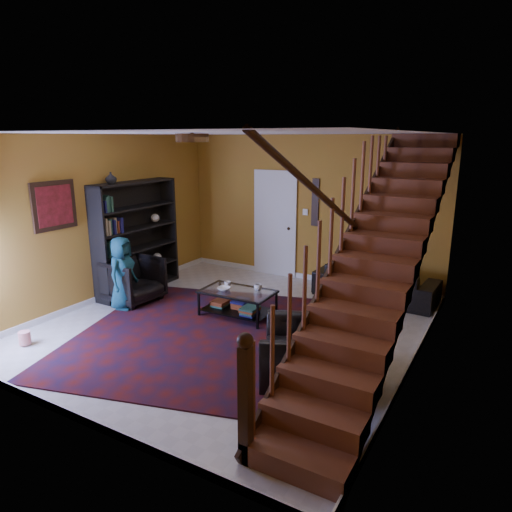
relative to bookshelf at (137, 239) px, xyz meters
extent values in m
plane|color=beige|center=(2.40, -0.60, -0.96)|extent=(5.50, 5.50, 0.00)
plane|color=#A86A25|center=(2.40, 2.15, 0.44)|extent=(5.20, 0.00, 5.20)
plane|color=#A86A25|center=(2.40, -3.35, 0.44)|extent=(5.20, 0.00, 5.20)
plane|color=#A86A25|center=(-0.20, -0.60, 0.44)|extent=(0.00, 5.50, 5.50)
plane|color=#A86A25|center=(5.00, -0.60, 0.44)|extent=(0.00, 5.50, 5.50)
plane|color=white|center=(2.40, -0.60, 1.84)|extent=(5.50, 5.50, 0.00)
cube|color=silver|center=(2.40, 2.14, -0.91)|extent=(5.20, 0.02, 0.10)
cube|color=silver|center=(-0.19, -0.60, -0.91)|extent=(0.02, 5.50, 0.10)
cube|color=#A86A25|center=(4.53, -0.60, 0.36)|extent=(0.95, 4.92, 2.83)
cube|color=black|center=(4.07, -0.60, 0.44)|extent=(0.04, 5.02, 3.02)
cylinder|color=black|center=(4.10, -0.60, 0.89)|extent=(0.07, 4.20, 2.44)
cube|color=black|center=(4.10, -3.00, -0.41)|extent=(0.10, 0.10, 1.10)
cube|color=black|center=(0.00, 0.00, 0.04)|extent=(0.35, 1.80, 2.00)
cube|color=black|center=(0.00, 0.00, -0.56)|extent=(0.35, 1.72, 0.03)
cube|color=black|center=(0.00, 0.00, 0.20)|extent=(0.35, 1.72, 0.03)
cube|color=silver|center=(1.70, 2.12, 0.06)|extent=(0.82, 0.05, 2.05)
cube|color=maroon|center=(-0.17, -1.50, 0.79)|extent=(0.04, 0.74, 0.74)
cube|color=black|center=(2.55, 2.13, 0.59)|extent=(0.14, 0.03, 0.90)
cylinder|color=#3F2814|center=(2.40, -1.40, 1.78)|extent=(0.40, 0.40, 0.10)
cube|color=#47100C|center=(2.09, -1.07, -0.96)|extent=(4.10, 4.42, 0.02)
imported|color=black|center=(3.90, 1.70, -0.66)|extent=(2.11, 0.91, 0.60)
imported|color=black|center=(0.35, -0.52, -0.58)|extent=(0.91, 0.89, 0.78)
imported|color=black|center=(3.90, -1.44, -0.64)|extent=(1.19, 1.25, 0.65)
imported|color=black|center=(3.69, 1.75, -0.81)|extent=(0.48, 0.34, 1.21)
imported|color=black|center=(3.90, 1.75, -0.70)|extent=(0.76, 0.63, 1.42)
imported|color=#1A5264|center=(0.45, -0.84, -0.36)|extent=(0.50, 0.66, 1.21)
cube|color=black|center=(1.73, -0.51, -0.75)|extent=(0.03, 0.03, 0.42)
cube|color=black|center=(2.80, -0.51, -0.75)|extent=(0.03, 0.03, 0.42)
cube|color=black|center=(1.73, 0.09, -0.75)|extent=(0.03, 0.03, 0.42)
cube|color=black|center=(2.80, 0.09, -0.75)|extent=(0.03, 0.03, 0.42)
cube|color=black|center=(2.27, -0.21, -0.85)|extent=(1.08, 0.63, 0.02)
cube|color=silver|center=(2.27, -0.21, -0.54)|extent=(1.14, 0.69, 0.02)
imported|color=#999999|center=(2.54, -0.04, -0.48)|extent=(0.14, 0.14, 0.10)
imported|color=#999999|center=(2.05, -0.15, -0.48)|extent=(0.12, 0.12, 0.10)
imported|color=#999999|center=(2.07, -0.29, -0.51)|extent=(0.22, 0.22, 0.05)
imported|color=#999999|center=(0.00, -0.50, 1.13)|extent=(0.18, 0.18, 0.19)
cylinder|color=red|center=(0.30, -2.52, -0.86)|extent=(0.16, 0.16, 0.18)
camera|label=1|loc=(5.88, -5.90, 1.78)|focal=32.00mm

